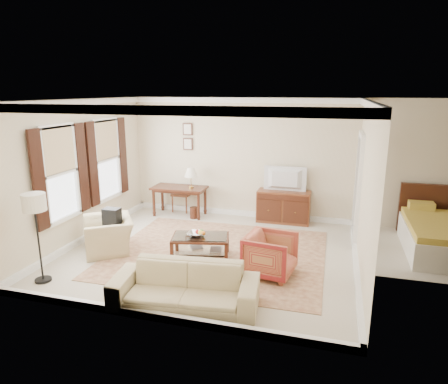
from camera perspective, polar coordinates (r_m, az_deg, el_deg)
The scene contains 20 objects.
room_shell at distance 7.27m, azimuth -2.20°, elevation 9.68°, with size 5.51×5.01×2.91m.
window_front at distance 8.06m, azimuth -22.35°, elevation 2.46°, with size 0.12×1.56×1.80m, color #CCB284, non-canonical shape.
window_rear at distance 9.35m, azimuth -16.37°, elevation 4.46°, with size 0.12×1.56×1.80m, color #CCB284, non-canonical shape.
doorway at distance 8.63m, azimuth 18.52°, elevation 0.29°, with size 0.10×1.12×2.25m, color white, non-canonical shape.
rug at distance 7.80m, azimuth -0.96°, elevation -8.71°, with size 4.03×3.46×0.01m, color brown.
writing_desk at distance 9.99m, azimuth -6.39°, elevation 0.11°, with size 1.34×0.67×0.73m.
desk_chair at distance 10.36m, azimuth -6.04°, elevation 0.10°, with size 0.45×0.45×1.05m, color brown, non-canonical shape.
desk_lamp at distance 9.79m, azimuth -4.74°, elevation 2.04°, with size 0.32×0.32×0.50m, color silver, non-canonical shape.
framed_prints at distance 10.09m, azimuth -5.20°, elevation 7.92°, with size 0.25×0.04×0.68m, color #3A1B10, non-canonical shape.
sideboard at distance 9.57m, azimuth 8.50°, elevation -2.07°, with size 1.24×0.48×0.76m, color brown.
tv at distance 9.35m, azimuth 8.67°, elevation 2.91°, with size 0.94×0.54×0.12m, color black.
coffee_table at distance 7.49m, azimuth -3.39°, elevation -6.99°, with size 1.15×0.83×0.44m.
fruit_bowl at distance 7.43m, azimuth -4.08°, elevation -5.91°, with size 0.42×0.42×0.10m, color silver.
book_a at distance 7.65m, azimuth -4.76°, elevation -7.87°, with size 0.28×0.04×0.38m, color brown.
book_b at distance 7.55m, azimuth -1.98°, elevation -8.18°, with size 0.28×0.03×0.38m, color brown.
striped_armchair at distance 6.84m, azimuth 6.64°, elevation -8.62°, with size 0.78×0.73×0.81m, color maroon.
club_armchair at distance 8.10m, azimuth -16.21°, elevation -5.11°, with size 1.02×0.66×0.89m, color tan.
backpack at distance 8.07m, azimuth -15.72°, elevation -3.31°, with size 0.32×0.22×0.40m, color black.
sofa at distance 5.91m, azimuth -5.63°, elevation -12.37°, with size 2.12×0.62×0.83m, color tan.
floor_lamp at distance 6.97m, azimuth -25.44°, elevation -2.20°, with size 0.37×0.37×1.49m.
Camera 1 is at (2.24, -6.89, 3.06)m, focal length 32.00 mm.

